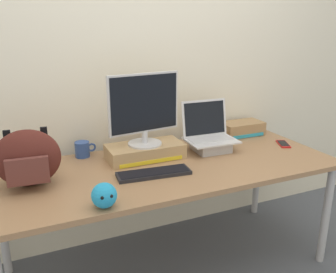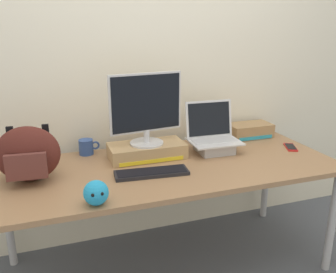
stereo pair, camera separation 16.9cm
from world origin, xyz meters
name	(u,v)px [view 2 (the right image)]	position (x,y,z in m)	size (l,w,h in m)	color
ground_plane	(168,266)	(0.00, 0.00, 0.00)	(20.00, 20.00, 0.00)	#515660
back_wall	(143,58)	(0.00, 0.52, 1.30)	(7.00, 0.10, 2.60)	silver
desk	(168,174)	(0.00, 0.00, 0.66)	(2.04, 0.84, 0.72)	#99704C
toner_box_yellow	(147,151)	(-0.08, 0.17, 0.76)	(0.48, 0.23, 0.09)	tan
desktop_monitor	(146,109)	(-0.08, 0.17, 1.03)	(0.47, 0.21, 0.44)	silver
open_laptop	(214,142)	(0.37, 0.14, 0.78)	(0.34, 0.26, 0.32)	#ADADB2
external_keyboard	(152,173)	(-0.13, -0.10, 0.73)	(0.43, 0.17, 0.02)	black
messenger_backpack	(28,154)	(-0.77, 0.03, 0.87)	(0.35, 0.25, 0.30)	#4C1E19
coffee_mug	(86,147)	(-0.44, 0.35, 0.76)	(0.13, 0.09, 0.10)	#2D4C93
cell_phone	(291,147)	(0.89, 0.02, 0.72)	(0.12, 0.17, 0.01)	red
plush_toy	(96,193)	(-0.48, -0.35, 0.78)	(0.12, 0.12, 0.12)	#2393CC
toner_box_cyan	(249,130)	(0.76, 0.34, 0.77)	(0.32, 0.18, 0.10)	#9E7A51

